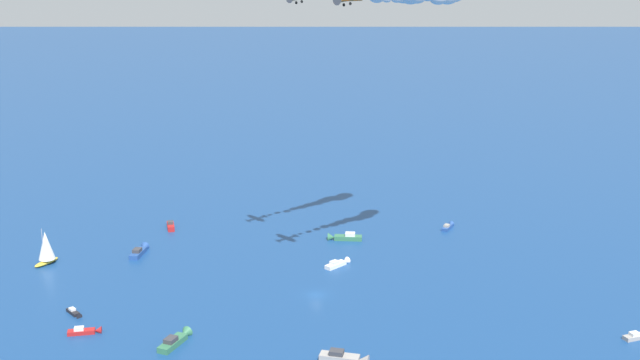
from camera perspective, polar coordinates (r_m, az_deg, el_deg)
ground_plane at (r=171.59m, az=-0.28°, el=-8.56°), size 2000.00×2000.00×0.00m
motorboat_far_port at (r=200.61m, az=-13.26°, el=-5.17°), size 7.01×8.37×2.54m
motorboat_far_stbd at (r=144.42m, az=1.96°, el=-13.09°), size 9.03×6.60×2.64m
motorboat_inshore at (r=153.20m, az=-10.66°, el=-11.61°), size 5.43×9.21×2.61m
motorboat_offshore at (r=217.23m, az=9.51°, el=-3.43°), size 3.36×6.60×1.86m
motorboat_ahead at (r=218.04m, az=-11.04°, el=-3.41°), size 7.08×5.47×2.10m
motorboat_mid_cluster at (r=205.21m, az=1.75°, el=-4.28°), size 8.55×7.57×2.65m
motorboat_outer_ring_a at (r=165.01m, az=22.67°, el=-10.64°), size 4.23×6.50×1.86m
sailboat_outer_ring_b at (r=199.21m, az=-19.72°, el=-4.74°), size 4.90×7.48×9.29m
motorboat_outer_ring_d at (r=170.21m, az=-17.80°, el=-9.39°), size 5.15×1.69×1.47m
motorboat_outer_ring_e at (r=161.28m, az=-17.01°, el=-10.70°), size 5.16×6.27×1.89m
motorboat_outer_ring_f at (r=187.66m, az=1.38°, el=-6.23°), size 1.94×7.30×2.11m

